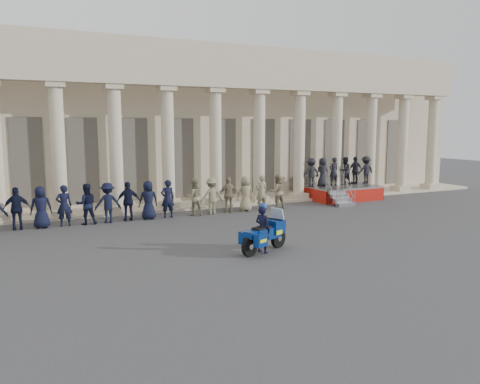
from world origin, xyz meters
name	(u,v)px	position (x,y,z in m)	size (l,w,h in m)	color
ground	(264,242)	(0.00, 0.00, 0.00)	(90.00, 90.00, 0.00)	#38383A
building	(157,123)	(0.00, 14.74, 4.52)	(40.00, 12.50, 9.00)	#C2B091
officer_rank	(121,202)	(-4.07, 6.19, 0.90)	(16.94, 0.69, 1.81)	black
reviewing_stand	(340,176)	(9.12, 7.56, 1.39)	(5.08, 3.94, 2.49)	gray
motorcycle	(265,234)	(-0.59, -1.19, 0.63)	(2.12, 1.34, 1.45)	black
rider	(263,228)	(-0.70, -1.24, 0.86)	(0.60, 0.70, 1.73)	black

